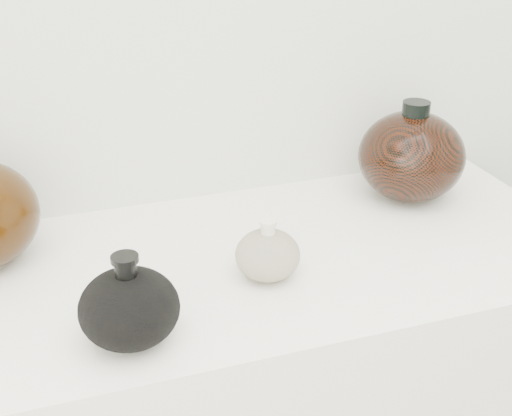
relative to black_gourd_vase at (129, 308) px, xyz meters
name	(u,v)px	position (x,y,z in m)	size (l,w,h in m)	color
black_gourd_vase	(129,308)	(0.00, 0.00, 0.00)	(0.17, 0.17, 0.13)	black
cream_gourd_vase	(268,254)	(0.23, 0.09, -0.01)	(0.12, 0.12, 0.10)	beige
right_round_pot	(411,156)	(0.57, 0.27, 0.03)	(0.21, 0.21, 0.19)	black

